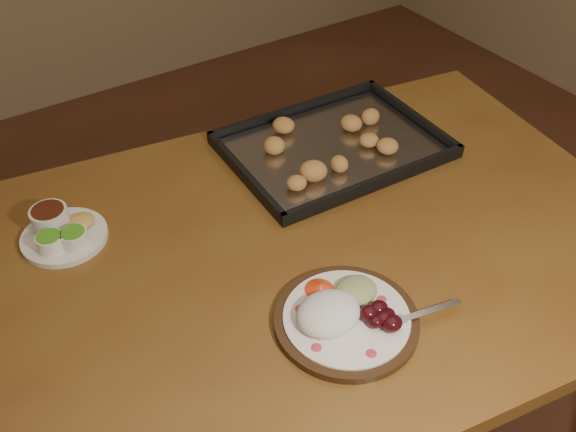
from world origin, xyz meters
TOP-DOWN VIEW (x-y plane):
  - ground at (0.00, 0.00)m, footprint 4.00×4.00m
  - dining_table at (-0.22, -0.08)m, footprint 1.62×1.12m
  - dinner_plate at (-0.20, -0.29)m, footprint 0.30×0.24m
  - condiment_saucer at (-0.53, 0.17)m, footprint 0.16×0.16m
  - baking_tray at (0.08, 0.13)m, footprint 0.48×0.36m

SIDE VIEW (x-z plane):
  - ground at x=0.00m, z-range 0.00..0.00m
  - dining_table at x=-0.22m, z-range 0.28..1.03m
  - baking_tray at x=0.08m, z-range 0.74..0.79m
  - dinner_plate at x=-0.20m, z-range 0.74..0.80m
  - condiment_saucer at x=-0.53m, z-range 0.74..0.80m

